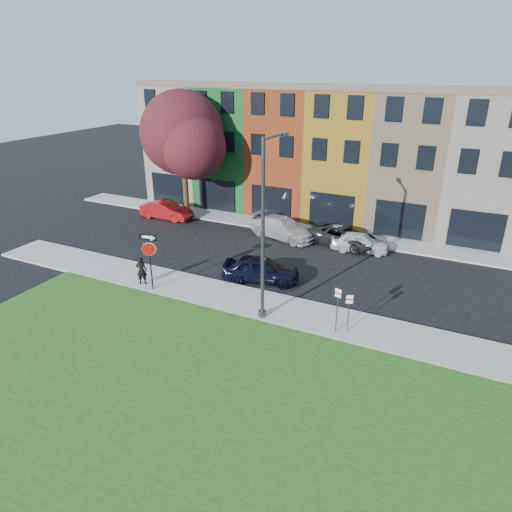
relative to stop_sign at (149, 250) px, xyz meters
The scene contains 16 objects.
ground 6.58m from the stop_sign, 17.94° to the right, with size 120.00×120.00×0.00m, color black.
sidewalk_near 8.25m from the stop_sign, ahead, with size 40.00×3.00×0.12m, color #999591.
sidewalk_far 13.63m from the stop_sign, 77.90° to the left, with size 40.00×2.40×0.12m, color #999591.
grass_park 16.08m from the stop_sign, 29.71° to the right, with size 40.00×16.00×0.10m, color #1F4814.
rowhouse_block 19.75m from the stop_sign, 80.27° to the left, with size 30.00×10.12×10.00m.
stop_sign is the anchor object (origin of this frame).
man 1.79m from the stop_sign, 162.49° to the left, with size 0.71×0.61×1.66m, color black.
sedan_near 6.44m from the stop_sign, 37.66° to the left, with size 4.74×2.77×1.52m, color black.
parked_car_red 13.09m from the stop_sign, 122.84° to the left, with size 4.40×1.66×1.43m, color maroon.
parked_car_silver 11.60m from the stop_sign, 73.64° to the left, with size 5.53×3.32×1.50m, color #A9A9AE.
parked_car_dark 13.84m from the stop_sign, 56.26° to the left, with size 5.37×3.27×1.39m, color black.
parked_car_white 14.22m from the stop_sign, 50.59° to the left, with size 4.07×2.16×1.32m, color silver.
street_lamp 7.12m from the stop_sign, ahead, with size 0.40×2.58×8.78m.
parking_sign_a 10.54m from the stop_sign, ahead, with size 0.32×0.12×2.36m.
parking_sign_b 11.05m from the stop_sign, ahead, with size 0.30×0.16×1.97m.
tree_purple 14.31m from the stop_sign, 115.33° to the left, with size 7.89×6.90×9.93m.
Camera 1 is at (9.42, -16.06, 11.82)m, focal length 32.00 mm.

